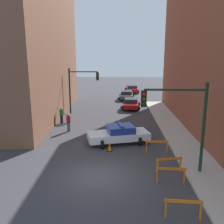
# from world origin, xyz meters

# --- Properties ---
(ground_plane) EXTENTS (120.00, 120.00, 0.00)m
(ground_plane) POSITION_xyz_m (0.00, 0.00, 0.00)
(ground_plane) COLOR #38383D
(sidewalk_right) EXTENTS (2.40, 44.00, 0.12)m
(sidewalk_right) POSITION_xyz_m (6.20, 0.00, 0.06)
(sidewalk_right) COLOR #B2ADA3
(sidewalk_right) RESTS_ON ground_plane
(traffic_light_near) EXTENTS (3.64, 0.35, 5.20)m
(traffic_light_near) POSITION_xyz_m (4.73, 0.60, 3.53)
(traffic_light_near) COLOR black
(traffic_light_near) RESTS_ON sidewalk_right
(traffic_light_far) EXTENTS (3.44, 0.35, 5.20)m
(traffic_light_far) POSITION_xyz_m (-3.30, 15.22, 3.40)
(traffic_light_far) COLOR black
(traffic_light_far) RESTS_ON ground_plane
(police_car) EXTENTS (5.01, 3.04, 1.52)m
(police_car) POSITION_xyz_m (1.18, 5.51, 0.72)
(police_car) COLOR white
(police_car) RESTS_ON ground_plane
(parked_car_near) EXTENTS (2.51, 4.43, 1.31)m
(parked_car_near) POSITION_xyz_m (2.80, 17.96, 0.67)
(parked_car_near) COLOR maroon
(parked_car_near) RESTS_ON ground_plane
(parked_car_mid) EXTENTS (2.42, 4.38, 1.31)m
(parked_car_mid) POSITION_xyz_m (2.45, 24.30, 0.67)
(parked_car_mid) COLOR #474C51
(parked_car_mid) RESTS_ON ground_plane
(parked_car_far) EXTENTS (2.49, 4.43, 1.31)m
(parked_car_far) POSITION_xyz_m (3.60, 30.90, 0.67)
(parked_car_far) COLOR maroon
(parked_car_far) RESTS_ON ground_plane
(pedestrian_crossing) EXTENTS (0.51, 0.51, 1.66)m
(pedestrian_crossing) POSITION_xyz_m (-3.30, 8.37, 0.86)
(pedestrian_crossing) COLOR #474C66
(pedestrian_crossing) RESTS_ON ground_plane
(pedestrian_corner) EXTENTS (0.44, 0.44, 1.66)m
(pedestrian_corner) POSITION_xyz_m (-4.50, 10.94, 0.86)
(pedestrian_corner) COLOR black
(pedestrian_corner) RESTS_ON ground_plane
(barrier_front) EXTENTS (1.60, 0.28, 0.90)m
(barrier_front) POSITION_xyz_m (3.84, -3.61, 0.62)
(barrier_front) COLOR orange
(barrier_front) RESTS_ON ground_plane
(barrier_mid) EXTENTS (1.60, 0.20, 0.90)m
(barrier_mid) POSITION_xyz_m (3.95, -0.61, 0.62)
(barrier_mid) COLOR orange
(barrier_mid) RESTS_ON ground_plane
(barrier_back) EXTENTS (1.58, 0.46, 0.90)m
(barrier_back) POSITION_xyz_m (4.11, 0.68, 0.62)
(barrier_back) COLOR orange
(barrier_back) RESTS_ON ground_plane
(barrier_corner) EXTENTS (1.60, 0.23, 0.90)m
(barrier_corner) POSITION_xyz_m (3.83, 3.59, 0.62)
(barrier_corner) COLOR orange
(barrier_corner) RESTS_ON ground_plane
(traffic_cone) EXTENTS (0.36, 0.36, 0.66)m
(traffic_cone) POSITION_xyz_m (0.51, 3.90, 0.32)
(traffic_cone) COLOR black
(traffic_cone) RESTS_ON ground_plane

